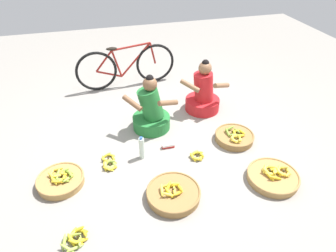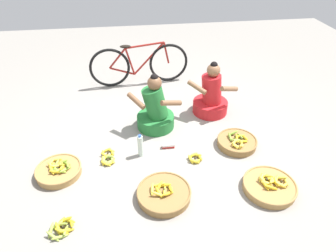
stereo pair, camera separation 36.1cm
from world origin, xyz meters
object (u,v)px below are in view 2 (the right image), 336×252
(banana_basket_mid_right, at_px, (164,193))
(banana_basket_near_vendor, at_px, (270,186))
(banana_basket_back_left, at_px, (59,170))
(loose_bananas_back_right, at_px, (108,158))
(banana_basket_front_right, at_px, (237,142))
(vendor_woman_behind, at_px, (211,97))
(loose_bananas_near_bicycle, at_px, (62,227))
(packet_carton_stack, at_px, (168,146))
(vendor_woman_front, at_px, (155,111))
(loose_bananas_back_center, at_px, (196,158))
(water_bottle, at_px, (140,146))
(bicycle_leaning, at_px, (139,65))

(banana_basket_mid_right, bearing_deg, banana_basket_near_vendor, -2.41)
(banana_basket_back_left, distance_m, loose_bananas_back_right, 0.58)
(banana_basket_front_right, relative_size, banana_basket_back_left, 0.99)
(banana_basket_mid_right, xyz_separation_m, banana_basket_back_left, (-1.16, 0.51, 0.00))
(banana_basket_front_right, bearing_deg, banana_basket_mid_right, -145.24)
(vendor_woman_behind, height_order, loose_bananas_near_bicycle, vendor_woman_behind)
(banana_basket_near_vendor, distance_m, loose_bananas_near_bicycle, 2.19)
(packet_carton_stack, bearing_deg, banana_basket_back_left, -167.18)
(vendor_woman_front, xyz_separation_m, loose_bananas_back_center, (0.41, -0.77, -0.23))
(vendor_woman_behind, bearing_deg, packet_carton_stack, -134.47)
(loose_bananas_back_center, xyz_separation_m, water_bottle, (-0.66, 0.18, 0.12))
(banana_basket_front_right, relative_size, banana_basket_mid_right, 0.89)
(banana_basket_near_vendor, relative_size, packet_carton_stack, 3.58)
(water_bottle, bearing_deg, vendor_woman_front, 67.33)
(loose_bananas_near_bicycle, height_order, water_bottle, water_bottle)
(banana_basket_front_right, distance_m, loose_bananas_back_center, 0.63)
(banana_basket_mid_right, bearing_deg, bicycle_leaning, 91.95)
(banana_basket_mid_right, bearing_deg, loose_bananas_back_center, 49.07)
(vendor_woman_behind, xyz_separation_m, banana_basket_front_right, (0.15, -0.84, -0.20))
(banana_basket_front_right, height_order, banana_basket_back_left, banana_basket_back_left)
(vendor_woman_front, height_order, banana_basket_near_vendor, vendor_woman_front)
(bicycle_leaning, xyz_separation_m, packet_carton_stack, (0.25, -1.84, -0.33))
(bicycle_leaning, relative_size, banana_basket_mid_right, 2.93)
(vendor_woman_behind, distance_m, bicycle_leaning, 1.47)
(loose_bananas_back_right, bearing_deg, vendor_woman_behind, 30.47)
(loose_bananas_back_center, bearing_deg, vendor_woman_behind, 66.84)
(banana_basket_back_left, relative_size, banana_basket_near_vendor, 0.90)
(loose_bananas_near_bicycle, bearing_deg, loose_bananas_back_center, 28.31)
(banana_basket_back_left, bearing_deg, banana_basket_near_vendor, -13.46)
(bicycle_leaning, xyz_separation_m, banana_basket_front_right, (1.14, -1.92, -0.30))
(banana_basket_mid_right, bearing_deg, packet_carton_stack, 78.84)
(bicycle_leaning, bearing_deg, water_bottle, -93.30)
(loose_bananas_back_center, xyz_separation_m, loose_bananas_near_bicycle, (-1.47, -0.79, 0.00))
(vendor_woman_front, xyz_separation_m, banana_basket_near_vendor, (1.11, -1.35, -0.21))
(loose_bananas_back_center, bearing_deg, vendor_woman_front, 118.27)
(bicycle_leaning, bearing_deg, vendor_woman_front, -84.27)
(loose_bananas_back_center, bearing_deg, banana_basket_near_vendor, -39.49)
(vendor_woman_behind, relative_size, loose_bananas_back_center, 3.97)
(vendor_woman_front, relative_size, packet_carton_stack, 5.01)
(vendor_woman_behind, height_order, loose_bananas_back_right, vendor_woman_behind)
(banana_basket_mid_right, height_order, loose_bananas_back_center, banana_basket_mid_right)
(banana_basket_front_right, height_order, banana_basket_near_vendor, banana_basket_front_right)
(vendor_woman_front, xyz_separation_m, packet_carton_stack, (0.11, -0.49, -0.23))
(banana_basket_back_left, height_order, loose_bananas_back_center, banana_basket_back_left)
(bicycle_leaning, bearing_deg, banana_basket_back_left, -116.70)
(banana_basket_front_right, relative_size, loose_bananas_back_right, 1.50)
(bicycle_leaning, xyz_separation_m, loose_bananas_back_center, (0.55, -2.12, -0.33))
(bicycle_leaning, height_order, packet_carton_stack, bicycle_leaning)
(banana_basket_mid_right, height_order, packet_carton_stack, banana_basket_mid_right)
(vendor_woman_front, relative_size, water_bottle, 2.58)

